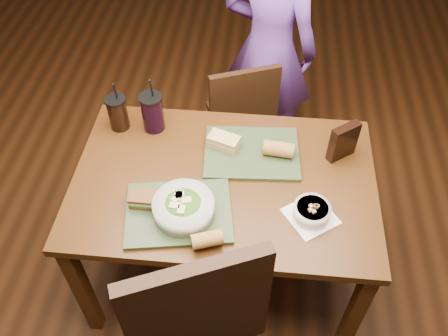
{
  "coord_description": "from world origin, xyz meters",
  "views": [
    {
      "loc": [
        0.13,
        -1.31,
        2.3
      ],
      "look_at": [
        0.0,
        0.0,
        0.82
      ],
      "focal_mm": 38.0,
      "sensor_mm": 36.0,
      "label": 1
    }
  ],
  "objects_px": {
    "diner": "(269,49)",
    "cup_cola": "(118,113)",
    "soup_bowl": "(312,212)",
    "salad_bowl": "(183,207)",
    "baguette_near": "(207,239)",
    "chip_bag": "(343,142)",
    "cup_berry": "(152,112)",
    "sandwich_near": "(144,199)",
    "tray_far": "(252,153)",
    "baguette_far": "(279,149)",
    "tray_near": "(179,213)",
    "chair_far": "(244,117)",
    "dining_table": "(224,192)",
    "sandwich_far": "(224,141)"
  },
  "relations": [
    {
      "from": "salad_bowl",
      "to": "soup_bowl",
      "type": "distance_m",
      "value": 0.51
    },
    {
      "from": "soup_bowl",
      "to": "cup_berry",
      "type": "distance_m",
      "value": 0.86
    },
    {
      "from": "tray_far",
      "to": "baguette_near",
      "type": "bearing_deg",
      "value": -105.63
    },
    {
      "from": "tray_near",
      "to": "salad_bowl",
      "type": "bearing_deg",
      "value": -16.12
    },
    {
      "from": "cup_berry",
      "to": "tray_far",
      "type": "bearing_deg",
      "value": -15.54
    },
    {
      "from": "tray_near",
      "to": "tray_far",
      "type": "relative_size",
      "value": 1.0
    },
    {
      "from": "baguette_near",
      "to": "baguette_far",
      "type": "height_order",
      "value": "baguette_far"
    },
    {
      "from": "diner",
      "to": "cup_cola",
      "type": "bearing_deg",
      "value": 64.38
    },
    {
      "from": "salad_bowl",
      "to": "baguette_far",
      "type": "bearing_deg",
      "value": 44.55
    },
    {
      "from": "diner",
      "to": "chip_bag",
      "type": "height_order",
      "value": "diner"
    },
    {
      "from": "dining_table",
      "to": "chip_bag",
      "type": "xyz_separation_m",
      "value": [
        0.5,
        0.19,
        0.18
      ]
    },
    {
      "from": "soup_bowl",
      "to": "chip_bag",
      "type": "relative_size",
      "value": 1.42
    },
    {
      "from": "tray_near",
      "to": "sandwich_near",
      "type": "bearing_deg",
      "value": 168.91
    },
    {
      "from": "baguette_far",
      "to": "tray_near",
      "type": "bearing_deg",
      "value": -137.77
    },
    {
      "from": "soup_bowl",
      "to": "tray_near",
      "type": "bearing_deg",
      "value": -175.83
    },
    {
      "from": "chair_far",
      "to": "chip_bag",
      "type": "distance_m",
      "value": 0.77
    },
    {
      "from": "dining_table",
      "to": "chip_bag",
      "type": "relative_size",
      "value": 7.39
    },
    {
      "from": "tray_far",
      "to": "baguette_far",
      "type": "distance_m",
      "value": 0.12
    },
    {
      "from": "dining_table",
      "to": "cup_berry",
      "type": "height_order",
      "value": "cup_berry"
    },
    {
      "from": "diner",
      "to": "baguette_far",
      "type": "xyz_separation_m",
      "value": [
        0.07,
        -0.83,
        0.04
      ]
    },
    {
      "from": "dining_table",
      "to": "baguette_near",
      "type": "height_order",
      "value": "baguette_near"
    },
    {
      "from": "cup_berry",
      "to": "chip_bag",
      "type": "relative_size",
      "value": 1.65
    },
    {
      "from": "chip_bag",
      "to": "sandwich_near",
      "type": "bearing_deg",
      "value": 167.75
    },
    {
      "from": "sandwich_far",
      "to": "baguette_far",
      "type": "distance_m",
      "value": 0.25
    },
    {
      "from": "salad_bowl",
      "to": "baguette_near",
      "type": "height_order",
      "value": "salad_bowl"
    },
    {
      "from": "soup_bowl",
      "to": "sandwich_near",
      "type": "relative_size",
      "value": 2.21
    },
    {
      "from": "baguette_far",
      "to": "cup_cola",
      "type": "distance_m",
      "value": 0.76
    },
    {
      "from": "diner",
      "to": "baguette_near",
      "type": "xyz_separation_m",
      "value": [
        -0.19,
        -1.32,
        0.04
      ]
    },
    {
      "from": "tray_near",
      "to": "baguette_near",
      "type": "height_order",
      "value": "baguette_near"
    },
    {
      "from": "tray_far",
      "to": "sandwich_near",
      "type": "distance_m",
      "value": 0.53
    },
    {
      "from": "tray_far",
      "to": "cup_cola",
      "type": "distance_m",
      "value": 0.65
    },
    {
      "from": "tray_far",
      "to": "diner",
      "type": "bearing_deg",
      "value": 86.4
    },
    {
      "from": "salad_bowl",
      "to": "baguette_near",
      "type": "relative_size",
      "value": 2.07
    },
    {
      "from": "soup_bowl",
      "to": "baguette_near",
      "type": "distance_m",
      "value": 0.43
    },
    {
      "from": "sandwich_near",
      "to": "tray_far",
      "type": "bearing_deg",
      "value": 38.6
    },
    {
      "from": "soup_bowl",
      "to": "baguette_far",
      "type": "relative_size",
      "value": 1.86
    },
    {
      "from": "dining_table",
      "to": "soup_bowl",
      "type": "xyz_separation_m",
      "value": [
        0.37,
        -0.16,
        0.12
      ]
    },
    {
      "from": "chip_bag",
      "to": "baguette_far",
      "type": "bearing_deg",
      "value": 151.28
    },
    {
      "from": "tray_near",
      "to": "soup_bowl",
      "type": "distance_m",
      "value": 0.53
    },
    {
      "from": "tray_near",
      "to": "cup_cola",
      "type": "xyz_separation_m",
      "value": [
        -0.36,
        0.48,
        0.08
      ]
    },
    {
      "from": "sandwich_near",
      "to": "cup_cola",
      "type": "bearing_deg",
      "value": 115.18
    },
    {
      "from": "sandwich_far",
      "to": "cup_cola",
      "type": "xyz_separation_m",
      "value": [
        -0.5,
        0.1,
        0.04
      ]
    },
    {
      "from": "chair_far",
      "to": "dining_table",
      "type": "bearing_deg",
      "value": -93.99
    },
    {
      "from": "tray_far",
      "to": "sandwich_near",
      "type": "relative_size",
      "value": 3.73
    },
    {
      "from": "tray_near",
      "to": "soup_bowl",
      "type": "relative_size",
      "value": 1.69
    },
    {
      "from": "chair_far",
      "to": "baguette_far",
      "type": "xyz_separation_m",
      "value": [
        0.18,
        -0.55,
        0.32
      ]
    },
    {
      "from": "sandwich_far",
      "to": "baguette_far",
      "type": "bearing_deg",
      "value": -7.13
    },
    {
      "from": "soup_bowl",
      "to": "cup_cola",
      "type": "relative_size",
      "value": 0.95
    },
    {
      "from": "sandwich_far",
      "to": "tray_near",
      "type": "bearing_deg",
      "value": -110.7
    },
    {
      "from": "sandwich_near",
      "to": "salad_bowl",
      "type": "bearing_deg",
      "value": -11.81
    }
  ]
}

